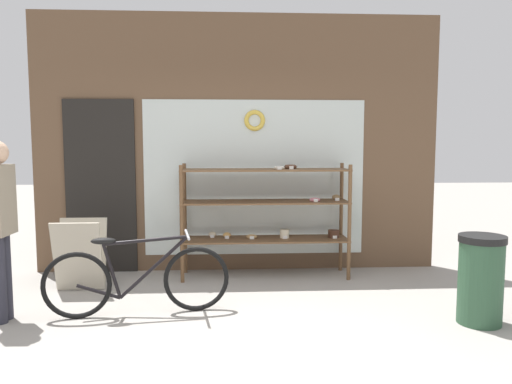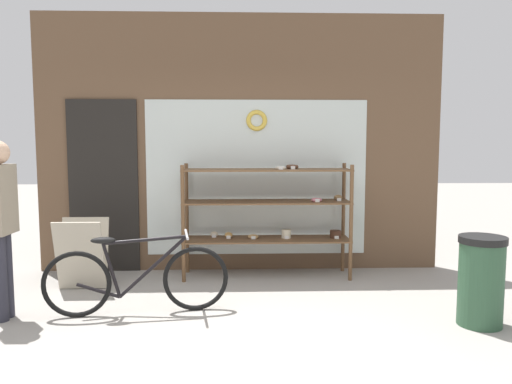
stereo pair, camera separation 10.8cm
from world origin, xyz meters
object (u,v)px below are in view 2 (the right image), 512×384
(bicycle, at_px, (136,279))
(pedestrian, at_px, (0,216))
(display_case, at_px, (269,208))
(sandwich_board, at_px, (82,254))
(trash_bin, at_px, (481,278))

(bicycle, height_order, pedestrian, pedestrian)
(display_case, distance_m, sandwich_board, 2.15)
(pedestrian, bearing_deg, sandwich_board, -23.18)
(sandwich_board, relative_size, pedestrian, 0.47)
(sandwich_board, bearing_deg, pedestrian, -114.66)
(display_case, relative_size, bicycle, 1.17)
(sandwich_board, height_order, pedestrian, pedestrian)
(display_case, distance_m, bicycle, 1.88)
(pedestrian, height_order, trash_bin, pedestrian)
(display_case, distance_m, pedestrian, 2.82)
(display_case, relative_size, sandwich_board, 2.59)
(bicycle, xyz_separation_m, trash_bin, (3.05, -0.39, 0.09))
(display_case, distance_m, trash_bin, 2.43)
(bicycle, relative_size, pedestrian, 1.04)
(pedestrian, distance_m, trash_bin, 4.25)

